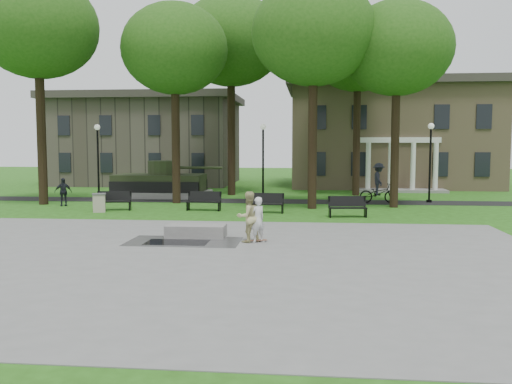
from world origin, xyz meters
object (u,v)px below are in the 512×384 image
skateboarder (257,220)px  cyclist (378,187)px  park_bench_0 (114,200)px  friend_watching (248,217)px  trash_bin (99,203)px  concrete_block (196,231)px

skateboarder → cyclist: cyclist is taller
cyclist → park_bench_0: (-14.34, -5.02, -0.45)m
cyclist → park_bench_0: size_ratio=1.29×
friend_watching → park_bench_0: size_ratio=0.97×
cyclist → trash_bin: cyclist is taller
friend_watching → cyclist: (6.20, 13.78, 0.05)m
concrete_block → cyclist: bearing=57.4°
skateboarder → trash_bin: skateboarder is taller
concrete_block → park_bench_0: (-6.08, 7.88, 0.28)m
park_bench_0 → concrete_block: bearing=-61.0°
cyclist → trash_bin: (-14.82, -5.89, -0.48)m
friend_watching → trash_bin: bearing=-77.5°
skateboarder → park_bench_0: (-8.47, 8.78, -0.30)m
skateboarder → friend_watching: size_ratio=0.90×
friend_watching → cyclist: size_ratio=0.75×
skateboarder → cyclist: size_ratio=0.68×
skateboarder → park_bench_0: 12.20m
friend_watching → concrete_block: bearing=-58.0°
skateboarder → trash_bin: 11.95m
friend_watching → trash_bin: (-8.62, 7.90, -0.43)m
friend_watching → park_bench_0: 11.97m
skateboarder → concrete_block: bearing=-62.2°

